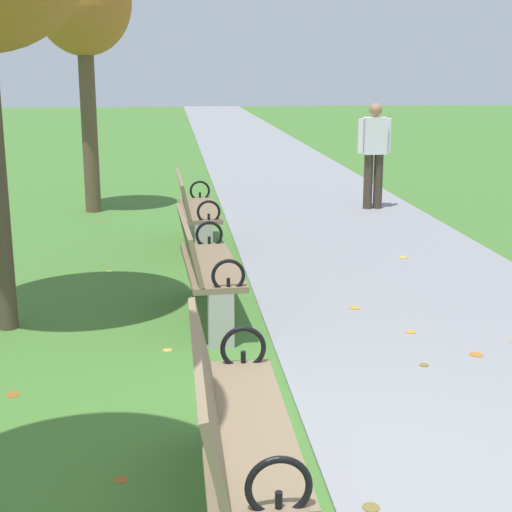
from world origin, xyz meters
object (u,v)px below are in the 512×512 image
at_px(park_bench_1, 234,425).
at_px(park_bench_3, 195,209).
at_px(pedestrian_walking, 374,150).
at_px(tree_3, 83,7).
at_px(park_bench_2, 205,265).

bearing_deg(park_bench_1, park_bench_3, 90.00).
bearing_deg(pedestrian_walking, park_bench_1, -109.30).
bearing_deg(pedestrian_walking, park_bench_3, -141.01).
height_order(park_bench_3, tree_3, tree_3).
relative_size(park_bench_3, pedestrian_walking, 0.99).
bearing_deg(tree_3, park_bench_1, -80.02).
bearing_deg(park_bench_1, park_bench_2, 90.00).
height_order(park_bench_3, pedestrian_walking, pedestrian_walking).
bearing_deg(park_bench_3, park_bench_2, -90.00).
height_order(park_bench_2, tree_3, tree_3).
height_order(tree_3, pedestrian_walking, tree_3).
bearing_deg(park_bench_2, park_bench_3, 90.00).
relative_size(park_bench_1, tree_3, 0.41).
bearing_deg(park_bench_2, park_bench_1, -90.00).
xyz_separation_m(tree_3, pedestrian_walking, (4.33, -0.33, -2.09)).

